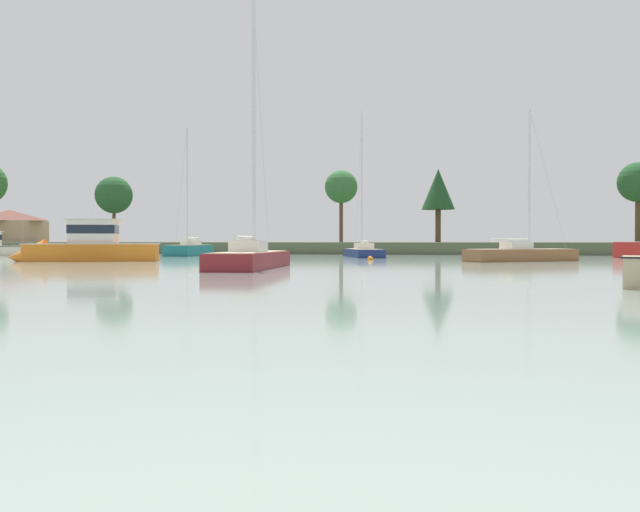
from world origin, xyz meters
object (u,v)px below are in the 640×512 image
Objects in this scene: mooring_buoy_orange at (370,259)px; sailboat_navy at (363,254)px; cruiser_orange at (80,252)px; sailboat_wood at (521,258)px; sailboat_teal at (190,253)px; sailboat_maroon at (251,262)px.

sailboat_navy is at bearing 101.48° from mooring_buoy_orange.
cruiser_orange is at bearing -137.80° from sailboat_navy.
sailboat_wood reaches higher than mooring_buoy_orange.
mooring_buoy_orange is at bearing -30.69° from sailboat_teal.
cruiser_orange is 0.94× the size of sailboat_wood.
sailboat_teal reaches higher than cruiser_orange.
sailboat_teal is 26.64× the size of mooring_buoy_orange.
sailboat_navy is at bearing 140.87° from sailboat_wood.
sailboat_navy is 9.36m from mooring_buoy_orange.
sailboat_maroon is 17.23m from mooring_buoy_orange.
sailboat_wood is (15.05, 15.52, -0.06)m from sailboat_maroon.
sailboat_teal is 32.87m from sailboat_wood.
sailboat_teal is at bearing 157.22° from sailboat_wood.
cruiser_orange is 21.18m from mooring_buoy_orange.
sailboat_wood is at bearing -22.78° from sailboat_teal.
sailboat_wood is 23.09× the size of mooring_buoy_orange.
cruiser_orange is 0.78× the size of sailboat_navy.
sailboat_navy is 1.20× the size of sailboat_wood.
mooring_buoy_orange is (1.86, -9.17, -0.20)m from sailboat_navy.
cruiser_orange is at bearing 148.82° from sailboat_maroon.
sailboat_maroon reaches higher than sailboat_wood.
sailboat_navy reaches higher than sailboat_teal.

